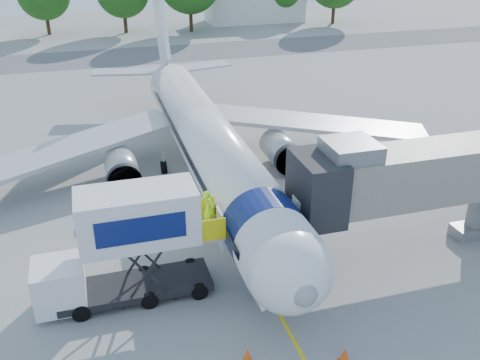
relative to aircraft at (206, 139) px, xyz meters
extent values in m
plane|color=gray|center=(0.00, -4.12, -2.95)|extent=(160.00, 160.00, 0.00)
cube|color=yellow|center=(0.00, -4.12, -2.94)|extent=(0.15, 70.00, 0.01)
cube|color=#59595B|center=(0.00, 37.88, -2.94)|extent=(120.00, 10.00, 0.01)
cylinder|color=white|center=(0.00, -1.12, 0.05)|extent=(3.70, 28.00, 3.70)
sphere|color=white|center=(0.00, -15.12, 0.05)|extent=(3.70, 3.70, 3.70)
sphere|color=gray|center=(0.00, -16.67, 0.05)|extent=(1.10, 1.10, 1.10)
cone|color=white|center=(0.00, 15.88, 0.05)|extent=(3.70, 6.00, 3.70)
cube|color=white|center=(0.00, 16.88, 4.25)|extent=(0.35, 7.26, 8.29)
cube|color=#B1B4B6|center=(9.00, 2.38, -0.65)|extent=(16.17, 9.32, 1.42)
cube|color=#B1B4B6|center=(-9.00, 2.38, -0.65)|extent=(16.17, 9.32, 1.42)
cylinder|color=#999BA0|center=(5.50, 0.38, -1.65)|extent=(2.10, 3.60, 2.10)
cylinder|color=#999BA0|center=(-5.50, 0.38, -1.65)|extent=(2.10, 3.60, 2.10)
cube|color=black|center=(0.00, -15.42, 0.50)|extent=(2.60, 1.39, 0.81)
cylinder|color=#0C1856|center=(0.00, -12.12, 0.05)|extent=(3.73, 2.00, 3.73)
cylinder|color=silver|center=(0.00, -13.62, -2.20)|extent=(0.16, 0.16, 1.50)
cylinder|color=black|center=(0.00, -13.62, -2.63)|extent=(0.25, 0.64, 0.64)
cylinder|color=black|center=(2.60, 1.88, -2.50)|extent=(0.35, 0.90, 0.90)
cylinder|color=black|center=(-2.60, 1.88, -2.50)|extent=(0.35, 0.90, 0.90)
cube|color=gray|center=(9.00, -11.12, 1.45)|extent=(13.60, 2.60, 2.80)
cube|color=black|center=(2.90, -11.12, 1.45)|extent=(2.00, 3.20, 3.20)
cube|color=slate|center=(4.50, -11.12, 3.25)|extent=(2.40, 2.40, 0.80)
cylinder|color=slate|center=(12.50, -11.12, -1.45)|extent=(0.90, 0.90, 3.00)
cube|color=slate|center=(12.50, -11.12, -2.60)|extent=(2.20, 1.20, 0.70)
cylinder|color=black|center=(11.60, -11.12, -2.60)|extent=(0.30, 0.70, 0.70)
cube|color=black|center=(-6.00, -11.12, -2.40)|extent=(7.00, 2.30, 0.35)
cube|color=white|center=(-9.30, -11.12, -1.60)|extent=(2.20, 2.20, 2.10)
cube|color=black|center=(-9.30, -11.12, -1.15)|extent=(1.90, 2.10, 0.70)
cube|color=white|center=(-5.60, -11.12, 1.30)|extent=(5.20, 2.40, 2.50)
cube|color=#0C1856|center=(-5.60, -12.34, 1.30)|extent=(3.80, 0.04, 1.20)
cube|color=silver|center=(-2.45, -11.12, 0.10)|extent=(1.10, 2.20, 0.10)
cube|color=yellow|center=(-2.45, -12.17, 0.65)|extent=(1.10, 0.06, 1.10)
cube|color=yellow|center=(-2.45, -10.07, 0.65)|extent=(1.10, 0.06, 1.10)
cylinder|color=black|center=(-3.20, -12.17, -2.55)|extent=(0.80, 0.25, 0.80)
cylinder|color=black|center=(-3.20, -10.07, -2.55)|extent=(0.80, 0.25, 0.80)
cylinder|color=black|center=(-8.50, -12.17, -2.55)|extent=(0.80, 0.25, 0.80)
cylinder|color=black|center=(-8.50, -10.07, -2.55)|extent=(0.80, 0.25, 0.80)
imported|color=#A0FD1A|center=(-2.41, -11.12, 1.11)|extent=(0.68, 0.82, 1.92)
cone|color=#FF4F0D|center=(-2.27, -16.71, -2.55)|extent=(0.50, 0.50, 0.79)
cone|color=#FF4F0D|center=(1.49, -17.69, -2.60)|extent=(0.44, 0.44, 0.70)
cube|color=silver|center=(22.00, 57.88, -0.45)|extent=(16.00, 7.00, 5.00)
cylinder|color=#382314|center=(-11.46, 55.52, -1.20)|extent=(0.56, 0.56, 3.49)
cylinder|color=#382314|center=(-0.12, 53.76, -1.14)|extent=(0.56, 0.56, 3.61)
cylinder|color=#382314|center=(9.76, 52.00, -0.82)|extent=(0.56, 0.56, 4.26)
cylinder|color=#382314|center=(26.41, 56.48, -1.54)|extent=(0.56, 0.56, 2.82)
cylinder|color=#382314|center=(33.93, 52.14, -0.98)|extent=(0.56, 0.56, 3.94)
camera|label=1|loc=(-7.03, -31.83, 13.04)|focal=40.00mm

